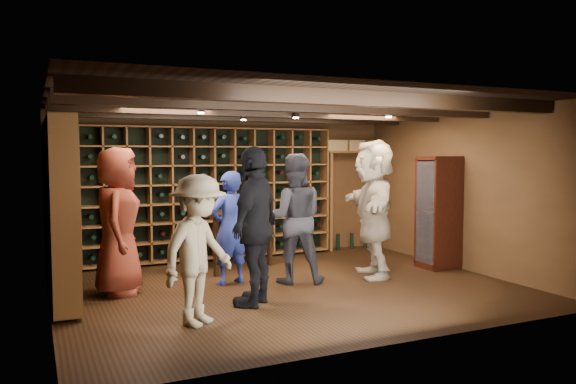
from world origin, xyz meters
name	(u,v)px	position (x,y,z in m)	size (l,w,h in m)	color
ground	(288,287)	(0.00, 0.00, 0.00)	(6.00, 6.00, 0.00)	black
room_shell	(287,109)	(0.00, 0.05, 2.42)	(6.00, 6.00, 6.00)	brown
wine_rack_back	(203,193)	(-0.52, 2.33, 1.15)	(4.65, 0.30, 2.20)	brown
wine_rack_left	(60,206)	(-2.83, 0.82, 1.15)	(0.30, 2.65, 2.20)	brown
crate_shelf	(353,167)	(2.41, 2.32, 1.57)	(1.20, 0.32, 2.07)	brown
display_cabinet	(438,214)	(2.71, 0.20, 0.86)	(0.55, 0.50, 1.75)	black
man_blue_shirt	(229,228)	(-0.66, 0.53, 0.79)	(0.58, 0.38, 1.58)	navy
man_grey_suit	(294,218)	(0.19, 0.24, 0.91)	(0.89, 0.69, 1.82)	black
guest_red_floral	(118,221)	(-2.15, 0.59, 0.95)	(0.93, 0.61, 1.91)	maroon
guest_woman_black	(255,226)	(-0.72, -0.63, 0.96)	(1.12, 0.47, 1.91)	black
guest_khaki	(198,250)	(-1.56, -1.11, 0.80)	(1.04, 0.60, 1.61)	gray
guest_beige	(374,208)	(1.45, 0.12, 1.01)	(1.88, 0.60, 2.03)	tan
tasting_table	(233,218)	(-0.28, 1.50, 0.81)	(1.37, 1.04, 1.21)	black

